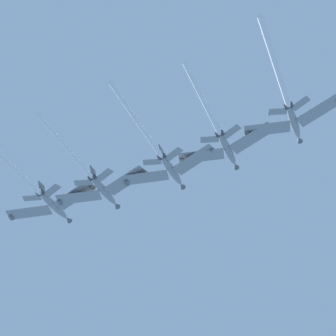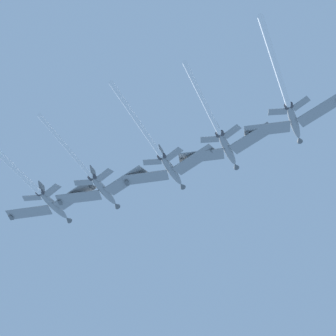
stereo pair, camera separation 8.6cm
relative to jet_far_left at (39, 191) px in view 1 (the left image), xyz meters
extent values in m
ellipsoid|color=gray|center=(5.30, 1.99, 3.17)|extent=(11.00, 5.41, 7.03)
cone|color=#595E60|center=(10.78, 4.04, 6.43)|extent=(2.28, 1.82, 1.83)
ellipsoid|color=black|center=(6.74, 2.53, 4.71)|extent=(3.05, 1.95, 2.15)
cube|color=gray|center=(2.83, 6.72, 2.69)|extent=(7.78, 9.25, 1.93)
cube|color=#595E60|center=(1.08, 10.45, 2.65)|extent=(1.74, 1.50, 0.98)
cube|color=gray|center=(6.55, -3.20, 2.69)|extent=(4.25, 9.31, 1.93)
cube|color=#595E60|center=(7.69, -7.15, 2.65)|extent=(1.70, 0.88, 0.98)
cube|color=gray|center=(0.41, 2.59, 0.73)|extent=(3.53, 3.84, 1.02)
cube|color=gray|center=(2.01, -1.68, 0.73)|extent=(1.81, 3.67, 1.02)
cube|color=#595E60|center=(0.73, 0.28, 2.05)|extent=(3.30, 1.38, 3.61)
cylinder|color=#38383D|center=(0.44, 0.65, 0.26)|extent=(1.46, 1.19, 1.19)
cylinder|color=#38383D|center=(0.76, -0.20, 0.26)|extent=(1.46, 1.19, 1.19)
cylinder|color=white|center=(-8.91, -3.35, -5.41)|extent=(19.59, 8.24, 12.09)
ellipsoid|color=gray|center=(9.81, -8.43, 2.57)|extent=(10.92, 5.55, 7.12)
cone|color=#595E60|center=(15.23, -6.30, 5.89)|extent=(2.29, 1.84, 1.83)
ellipsoid|color=black|center=(11.23, -7.87, 4.13)|extent=(3.04, 1.98, 2.17)
cube|color=gray|center=(7.27, -3.73, 2.09)|extent=(7.85, 9.20, 1.96)
cube|color=#595E60|center=(5.47, -0.04, 2.04)|extent=(1.73, 1.51, 1.00)
cube|color=gray|center=(11.14, -13.60, 2.09)|extent=(4.37, 9.34, 1.96)
cube|color=#595E60|center=(12.34, -17.53, 2.04)|extent=(1.70, 0.90, 1.00)
cube|color=gray|center=(4.93, -7.90, 0.10)|extent=(3.56, 3.82, 1.03)
cube|color=gray|center=(6.60, -12.14, 0.10)|extent=(1.86, 3.69, 1.03)
cube|color=#595E60|center=(5.28, -10.21, 1.41)|extent=(3.30, 1.44, 3.62)
cylinder|color=#38383D|center=(5.00, -9.84, -0.39)|extent=(1.47, 1.21, 1.19)
cylinder|color=#38383D|center=(5.33, -10.67, -0.39)|extent=(1.47, 1.21, 1.19)
cylinder|color=white|center=(-4.01, -13.86, -6.00)|extent=(18.68, 7.96, 11.72)
ellipsoid|color=gray|center=(15.82, -21.79, 2.37)|extent=(10.90, 5.42, 7.23)
cone|color=#595E60|center=(21.23, -19.73, 5.75)|extent=(2.28, 1.83, 1.84)
ellipsoid|color=black|center=(17.23, -21.25, 3.95)|extent=(3.04, 1.95, 2.19)
cube|color=gray|center=(13.34, -17.06, 1.88)|extent=(7.77, 9.22, 1.99)
cube|color=#595E60|center=(11.58, -13.34, 1.84)|extent=(1.73, 1.50, 1.01)
cube|color=gray|center=(17.10, -26.97, 1.88)|extent=(4.25, 9.32, 1.99)
cube|color=#595E60|center=(18.26, -30.92, 1.84)|extent=(1.69, 0.89, 1.01)
cube|color=gray|center=(10.97, -21.19, -0.15)|extent=(3.53, 3.83, 1.05)
cube|color=gray|center=(12.59, -25.45, -0.15)|extent=(1.81, 3.68, 1.05)
cube|color=#595E60|center=(11.29, -23.51, 1.16)|extent=(3.32, 1.41, 3.63)
cylinder|color=#38383D|center=(11.03, -23.13, -0.64)|extent=(1.47, 1.20, 1.20)
cylinder|color=#38383D|center=(11.35, -23.97, -0.64)|extent=(1.47, 1.20, 1.20)
cylinder|color=white|center=(0.98, -27.43, -7.02)|extent=(20.84, 8.64, 13.33)
ellipsoid|color=gray|center=(20.18, -33.02, 2.86)|extent=(10.94, 5.59, 7.05)
cone|color=#595E60|center=(25.61, -30.87, 6.14)|extent=(2.28, 1.85, 1.83)
ellipsoid|color=black|center=(21.61, -32.45, 4.41)|extent=(3.05, 1.99, 2.15)
cube|color=gray|center=(17.62, -28.33, 2.38)|extent=(7.87, 9.20, 1.93)
cube|color=#595E60|center=(15.82, -24.63, 2.34)|extent=(1.73, 1.52, 0.98)
cube|color=gray|center=(21.52, -38.18, 2.38)|extent=(4.40, 9.35, 1.93)
cube|color=#595E60|center=(22.74, -42.11, 2.34)|extent=(1.71, 0.91, 0.98)
cube|color=gray|center=(15.28, -32.50, 0.42)|extent=(3.56, 3.82, 1.02)
cube|color=gray|center=(16.96, -36.74, 0.42)|extent=(1.87, 3.70, 1.02)
cube|color=#595E60|center=(15.65, -34.81, 1.74)|extent=(3.29, 1.44, 3.62)
cylinder|color=#38383D|center=(15.35, -34.44, -0.06)|extent=(1.47, 1.21, 1.19)
cylinder|color=#38383D|center=(15.68, -35.28, -0.06)|extent=(1.47, 1.21, 1.19)
cylinder|color=white|center=(6.34, -38.49, -5.59)|extent=(18.76, 8.12, 11.63)
ellipsoid|color=gray|center=(24.43, -46.43, 2.41)|extent=(10.82, 5.59, 7.28)
cone|color=#595E60|center=(29.78, -44.28, 5.83)|extent=(2.29, 1.85, 1.85)
ellipsoid|color=black|center=(25.82, -45.87, 4.00)|extent=(3.03, 2.00, 2.20)
cube|color=gray|center=(21.86, -41.75, 1.92)|extent=(7.87, 9.17, 2.01)
cube|color=#595E60|center=(20.04, -38.06, 1.87)|extent=(1.72, 1.51, 1.02)
cube|color=gray|center=(25.81, -51.59, 1.92)|extent=(4.40, 9.35, 2.01)
cube|color=gray|center=(19.59, -45.92, -0.13)|extent=(3.56, 3.81, 1.05)
cube|color=gray|center=(21.28, -50.15, -0.13)|extent=(1.87, 3.70, 1.05)
cube|color=#595E60|center=(19.93, -48.23, 1.17)|extent=(3.31, 1.47, 3.63)
cylinder|color=#38383D|center=(19.67, -47.85, -0.63)|extent=(1.47, 1.21, 1.20)
cylinder|color=#38383D|center=(20.01, -48.69, -0.63)|extent=(1.47, 1.21, 1.20)
cylinder|color=white|center=(9.45, -52.44, -7.25)|extent=(21.35, 9.38, 13.95)
camera|label=1|loc=(-32.62, -66.58, -124.91)|focal=76.13mm
camera|label=2|loc=(-32.68, -66.52, -124.91)|focal=76.13mm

